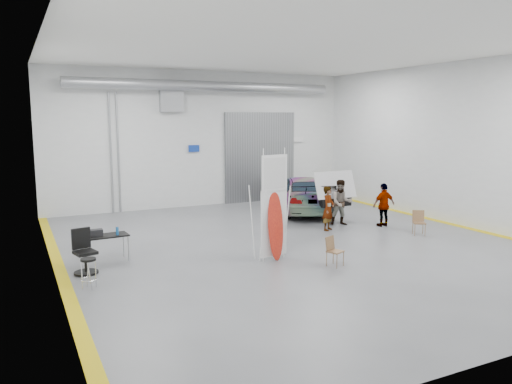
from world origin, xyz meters
name	(u,v)px	position (x,y,z in m)	size (l,w,h in m)	color
ground	(294,245)	(0.00, 0.00, 0.00)	(16.00, 16.00, 0.00)	#5C5E64
room_shell	(268,114)	(0.24, 2.22, 4.08)	(14.02, 16.18, 6.01)	silver
sedan_car	(302,194)	(3.15, 4.71, 0.75)	(2.10, 5.16, 1.50)	silver
person_a	(328,208)	(2.13, 1.23, 0.79)	(0.57, 0.38, 1.58)	#997553
person_b	(341,203)	(3.04, 1.72, 0.85)	(0.83, 0.64, 1.70)	#44687D
person_c	(384,205)	(4.32, 0.87, 0.80)	(0.93, 0.38, 1.60)	#A45936
surfboard_display	(274,216)	(-1.38, -1.23, 1.27)	(0.88, 0.33, 3.14)	white
folding_chair_near	(335,257)	(-0.17, -2.46, 0.25)	(0.49, 0.52, 0.79)	brown
folding_chair_far	(419,228)	(4.48, -0.74, 0.26)	(0.53, 0.58, 0.83)	brown
shop_stool	(89,274)	(-6.36, -1.42, 0.36)	(0.37, 0.37, 0.73)	black
work_table	(103,235)	(-5.67, 0.70, 0.74)	(1.22, 0.68, 0.97)	gray
office_chair	(85,254)	(-6.27, -0.16, 0.50)	(0.61, 0.63, 1.14)	black
trunk_lid	(334,182)	(3.15, 2.38, 1.52)	(1.74, 1.06, 0.04)	silver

